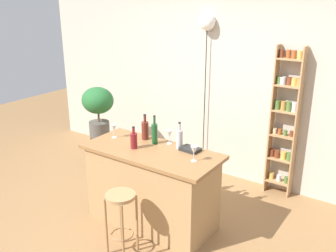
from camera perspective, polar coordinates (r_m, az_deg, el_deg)
ground at (r=4.39m, az=-4.79°, el=-15.84°), size 12.00×12.00×0.00m
back_wall at (r=5.36m, az=8.12°, el=7.02°), size 6.40×0.10×2.80m
kitchen_counter at (r=4.35m, az=-2.44°, el=-9.09°), size 1.55×0.70×0.90m
bar_stool at (r=3.86m, az=-7.11°, el=-12.54°), size 0.30×0.30×0.67m
spice_shelf at (r=4.97m, az=17.18°, el=0.85°), size 0.34×0.16×1.95m
plant_stool at (r=5.94m, az=-10.12°, el=-3.63°), size 0.29×0.29×0.48m
potted_plant at (r=5.70m, az=-10.54°, el=2.97°), size 0.49×0.44×0.76m
bottle_soda_blue at (r=4.29m, az=-2.05°, el=-1.06°), size 0.07×0.07×0.33m
bottle_spirits_clear at (r=4.18m, az=-5.19°, el=-2.14°), size 0.08×0.08×0.25m
bottle_sauce_amber at (r=4.16m, az=1.73°, el=-1.90°), size 0.07×0.07×0.30m
bottle_wine_red at (r=4.43m, az=-3.48°, el=-0.58°), size 0.08×0.08×0.31m
wine_glass_left at (r=4.28m, az=0.19°, el=-1.23°), size 0.07×0.07×0.16m
wine_glass_center at (r=3.85m, az=3.95°, el=-3.72°), size 0.07×0.07×0.16m
wine_glass_right at (r=4.51m, az=-8.20°, el=-0.35°), size 0.07×0.07×0.16m
cookbook at (r=4.13m, az=3.38°, el=-3.52°), size 0.22×0.16×0.03m
pendant_globe_light at (r=5.25m, az=5.94°, el=15.07°), size 0.23×0.23×2.29m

